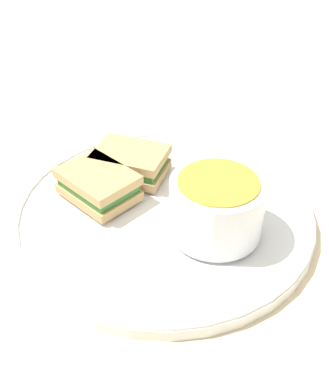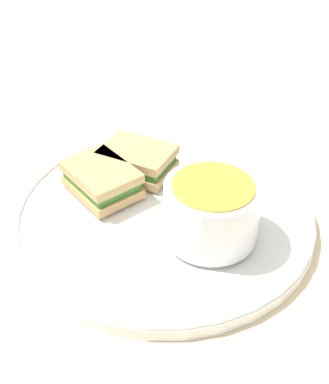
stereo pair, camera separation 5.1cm
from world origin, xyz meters
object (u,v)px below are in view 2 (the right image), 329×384
spoon (215,174)px  sandwich_half_near (138,160)px  sandwich_half_far (101,179)px  soup_bowl (211,210)px

spoon → sandwich_half_near: size_ratio=1.12×
sandwich_half_near → sandwich_half_far: same height
spoon → sandwich_half_far: bearing=82.5°
sandwich_half_near → sandwich_half_far: 0.06m
soup_bowl → sandwich_half_far: 0.15m
spoon → sandwich_half_near: sandwich_half_near is taller
sandwich_half_near → sandwich_half_far: (-0.06, 0.00, 0.00)m
sandwich_half_far → sandwich_half_near: bearing=-4.3°
sandwich_half_near → soup_bowl: bearing=-106.1°
spoon → sandwich_half_near: 0.10m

